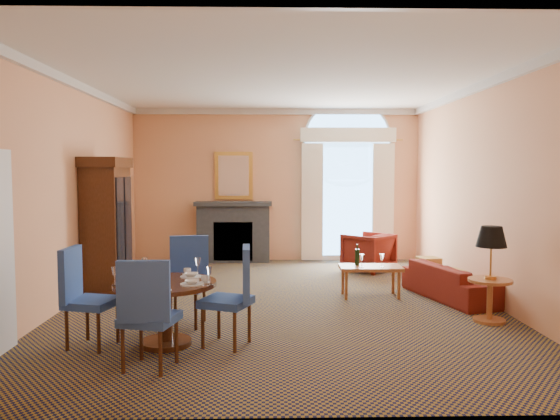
{
  "coord_description": "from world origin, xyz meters",
  "views": [
    {
      "loc": [
        -0.2,
        -7.81,
        1.89
      ],
      "look_at": [
        0.0,
        0.5,
        1.3
      ],
      "focal_mm": 35.0,
      "sensor_mm": 36.0,
      "label": 1
    }
  ],
  "objects_px": {
    "coffee_table": "(370,268)",
    "sofa": "(452,281)",
    "armoire": "(107,227)",
    "side_table": "(491,261)",
    "armchair": "(368,252)",
    "dining_table": "(165,297)"
  },
  "relations": [
    {
      "from": "coffee_table",
      "to": "sofa",
      "type": "bearing_deg",
      "value": -5.88
    },
    {
      "from": "sofa",
      "to": "coffee_table",
      "type": "relative_size",
      "value": 1.88
    },
    {
      "from": "armoire",
      "to": "coffee_table",
      "type": "height_order",
      "value": "armoire"
    },
    {
      "from": "armoire",
      "to": "sofa",
      "type": "relative_size",
      "value": 1.19
    },
    {
      "from": "side_table",
      "to": "armchair",
      "type": "bearing_deg",
      "value": 103.98
    },
    {
      "from": "armchair",
      "to": "dining_table",
      "type": "bearing_deg",
      "value": 10.68
    },
    {
      "from": "armchair",
      "to": "side_table",
      "type": "distance_m",
      "value": 3.66
    },
    {
      "from": "sofa",
      "to": "side_table",
      "type": "xyz_separation_m",
      "value": [
        0.05,
        -1.25,
        0.51
      ]
    },
    {
      "from": "sofa",
      "to": "armchair",
      "type": "relative_size",
      "value": 2.2
    },
    {
      "from": "coffee_table",
      "to": "side_table",
      "type": "xyz_separation_m",
      "value": [
        1.25,
        -1.4,
        0.34
      ]
    },
    {
      "from": "armoire",
      "to": "side_table",
      "type": "xyz_separation_m",
      "value": [
        5.32,
        -1.89,
        -0.25
      ]
    },
    {
      "from": "armoire",
      "to": "coffee_table",
      "type": "bearing_deg",
      "value": -6.87
    },
    {
      "from": "sofa",
      "to": "armchair",
      "type": "height_order",
      "value": "armchair"
    },
    {
      "from": "armoire",
      "to": "armchair",
      "type": "distance_m",
      "value": 4.78
    },
    {
      "from": "armoire",
      "to": "sofa",
      "type": "xyz_separation_m",
      "value": [
        5.27,
        -0.64,
        -0.76
      ]
    },
    {
      "from": "sofa",
      "to": "side_table",
      "type": "relative_size",
      "value": 1.49
    },
    {
      "from": "armoire",
      "to": "sofa",
      "type": "distance_m",
      "value": 5.36
    },
    {
      "from": "sofa",
      "to": "dining_table",
      "type": "bearing_deg",
      "value": 103.25
    },
    {
      "from": "side_table",
      "to": "dining_table",
      "type": "bearing_deg",
      "value": -167.92
    },
    {
      "from": "armoire",
      "to": "coffee_table",
      "type": "relative_size",
      "value": 2.25
    },
    {
      "from": "dining_table",
      "to": "side_table",
      "type": "relative_size",
      "value": 0.94
    },
    {
      "from": "armoire",
      "to": "dining_table",
      "type": "xyz_separation_m",
      "value": [
        1.42,
        -2.73,
        -0.48
      ]
    }
  ]
}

